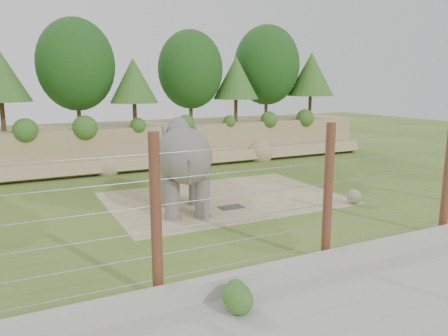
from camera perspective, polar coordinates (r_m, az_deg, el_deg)
name	(u,v)px	position (r m, az deg, el deg)	size (l,w,h in m)	color
ground	(248,218)	(16.66, 3.10, -6.60)	(90.00, 90.00, 0.00)	#416827
back_embankment	(156,100)	(27.80, -8.91, 8.71)	(30.00, 5.52, 8.77)	tan
dirt_patch	(224,198)	(19.43, 0.00, -3.97)	(10.00, 7.00, 0.02)	tan
drain_grate	(231,207)	(17.97, 0.96, -5.14)	(1.00, 0.60, 0.03)	#262628
elephant	(184,168)	(17.18, -5.22, -0.01)	(1.87, 4.36, 3.53)	#69635D
stone_ball	(354,197)	(19.24, 16.63, -3.61)	(0.62, 0.62, 0.62)	gray
retaining_wall	(337,259)	(12.75, 14.54, -11.44)	(26.00, 0.35, 0.50)	#A9A79B
walkway	(393,299)	(11.57, 21.21, -15.61)	(26.00, 4.00, 0.01)	#A9A79B
barrier_fence	(328,194)	(12.56, 13.43, -3.31)	(20.26, 0.26, 4.00)	#56311C
walkway_shrub	(233,296)	(10.16, 1.15, -16.40)	(0.71, 0.71, 0.71)	#2D5E24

